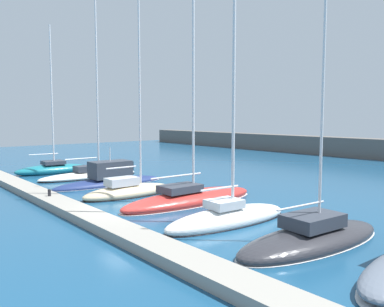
# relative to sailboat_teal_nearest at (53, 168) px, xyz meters

# --- Properties ---
(ground_plane) EXTENTS (120.00, 120.00, 0.00)m
(ground_plane) POSITION_rel_sailboat_teal_nearest_xyz_m (19.74, -3.15, -0.49)
(ground_plane) COLOR navy
(dock_pier) EXTENTS (44.02, 1.61, 0.48)m
(dock_pier) POSITION_rel_sailboat_teal_nearest_xyz_m (19.74, -5.22, -0.25)
(dock_pier) COLOR gray
(dock_pier) RESTS_ON ground_plane
(sailboat_teal_nearest) EXTENTS (2.64, 7.37, 14.85)m
(sailboat_teal_nearest) POSITION_rel_sailboat_teal_nearest_xyz_m (0.00, 0.00, 0.00)
(sailboat_teal_nearest) COLOR #19707F
(sailboat_teal_nearest) RESTS_ON ground_plane
(sailboat_ivory_second) EXTENTS (2.74, 9.61, 17.76)m
(sailboat_ivory_second) POSITION_rel_sailboat_teal_nearest_xyz_m (5.13, 1.59, -0.12)
(sailboat_ivory_second) COLOR silver
(sailboat_ivory_second) RESTS_ON ground_plane
(motorboat_navy_third) EXTENTS (2.50, 9.87, 3.57)m
(motorboat_navy_third) POSITION_rel_sailboat_teal_nearest_xyz_m (9.79, 1.26, -0.09)
(motorboat_navy_third) COLOR navy
(motorboat_navy_third) RESTS_ON ground_plane
(sailboat_sand_fourth) EXTENTS (2.35, 7.22, 15.36)m
(sailboat_sand_fourth) POSITION_rel_sailboat_teal_nearest_xyz_m (14.78, 0.10, -0.13)
(sailboat_sand_fourth) COLOR beige
(sailboat_sand_fourth) RESTS_ON ground_plane
(sailboat_red_fifth) EXTENTS (2.85, 10.58, 22.26)m
(sailboat_red_fifth) POSITION_rel_sailboat_teal_nearest_xyz_m (19.53, 1.93, -0.09)
(sailboat_red_fifth) COLOR #B72D28
(sailboat_red_fifth) RESTS_ON ground_plane
(sailboat_white_sixth) EXTENTS (2.63, 8.17, 17.38)m
(sailboat_white_sixth) POSITION_rel_sailboat_teal_nearest_xyz_m (24.71, 0.30, -0.09)
(sailboat_white_sixth) COLOR white
(sailboat_white_sixth) RESTS_ON ground_plane
(sailboat_charcoal_seventh) EXTENTS (3.53, 9.01, 15.47)m
(sailboat_charcoal_seventh) POSITION_rel_sailboat_teal_nearest_xyz_m (29.53, 0.76, -0.22)
(sailboat_charcoal_seventh) COLOR #2D2D33
(sailboat_charcoal_seventh) RESTS_ON ground_plane
(dock_bollard) EXTENTS (0.20, 0.20, 0.44)m
(dock_bollard) POSITION_rel_sailboat_teal_nearest_xyz_m (13.68, -5.22, 0.21)
(dock_bollard) COLOR black
(dock_bollard) RESTS_ON dock_pier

